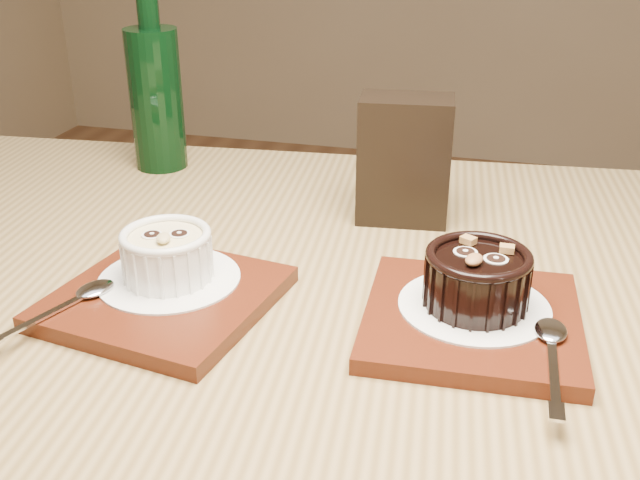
% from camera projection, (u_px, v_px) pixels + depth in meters
% --- Properties ---
extents(table, '(1.27, 0.91, 0.75)m').
position_uv_depth(table, '(329.00, 377.00, 0.73)').
color(table, brown).
rests_on(table, ground).
extents(tray_left, '(0.21, 0.21, 0.01)m').
position_uv_depth(tray_left, '(165.00, 298.00, 0.67)').
color(tray_left, '#531E0D').
rests_on(tray_left, table).
extents(doily_left, '(0.13, 0.13, 0.00)m').
position_uv_depth(doily_left, '(169.00, 278.00, 0.69)').
color(doily_left, white).
rests_on(doily_left, tray_left).
extents(ramekin_white, '(0.08, 0.08, 0.05)m').
position_uv_depth(ramekin_white, '(167.00, 253.00, 0.68)').
color(ramekin_white, white).
rests_on(ramekin_white, doily_left).
extents(spoon_left, '(0.07, 0.13, 0.01)m').
position_uv_depth(spoon_left, '(62.00, 305.00, 0.64)').
color(spoon_left, silver).
rests_on(spoon_left, tray_left).
extents(tray_right, '(0.19, 0.19, 0.01)m').
position_uv_depth(tray_right, '(471.00, 320.00, 0.64)').
color(tray_right, '#531E0D').
rests_on(tray_right, table).
extents(doily_right, '(0.13, 0.13, 0.00)m').
position_uv_depth(doily_right, '(474.00, 306.00, 0.64)').
color(doily_right, white).
rests_on(doily_right, tray_right).
extents(ramekin_dark, '(0.09, 0.09, 0.05)m').
position_uv_depth(ramekin_dark, '(477.00, 276.00, 0.63)').
color(ramekin_dark, black).
rests_on(ramekin_dark, doily_right).
extents(spoon_right, '(0.03, 0.13, 0.01)m').
position_uv_depth(spoon_right, '(553.00, 354.00, 0.57)').
color(spoon_right, silver).
rests_on(spoon_right, tray_right).
extents(condiment_stand, '(0.11, 0.07, 0.14)m').
position_uv_depth(condiment_stand, '(404.00, 160.00, 0.82)').
color(condiment_stand, black).
rests_on(condiment_stand, table).
extents(green_bottle, '(0.07, 0.07, 0.26)m').
position_uv_depth(green_bottle, '(156.00, 93.00, 0.97)').
color(green_bottle, black).
rests_on(green_bottle, table).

